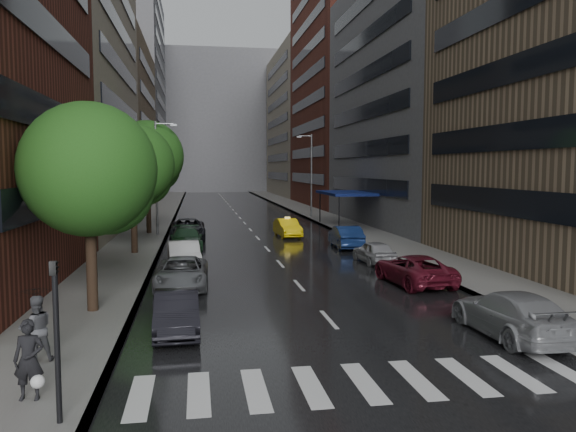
% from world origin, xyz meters
% --- Properties ---
extents(ground, '(220.00, 220.00, 0.00)m').
position_xyz_m(ground, '(0.00, 0.00, 0.00)').
color(ground, gray).
rests_on(ground, ground).
extents(road, '(14.00, 140.00, 0.01)m').
position_xyz_m(road, '(0.00, 50.00, 0.01)').
color(road, black).
rests_on(road, ground).
extents(sidewalk_left, '(4.00, 140.00, 0.15)m').
position_xyz_m(sidewalk_left, '(-9.00, 50.00, 0.07)').
color(sidewalk_left, gray).
rests_on(sidewalk_left, ground).
extents(sidewalk_right, '(4.00, 140.00, 0.15)m').
position_xyz_m(sidewalk_right, '(9.00, 50.00, 0.07)').
color(sidewalk_right, gray).
rests_on(sidewalk_right, ground).
extents(crosswalk, '(13.15, 2.80, 0.01)m').
position_xyz_m(crosswalk, '(0.20, -2.00, 0.01)').
color(crosswalk, silver).
rests_on(crosswalk, ground).
extents(buildings_left, '(8.00, 108.00, 38.00)m').
position_xyz_m(buildings_left, '(-15.00, 58.79, 15.99)').
color(buildings_left, maroon).
rests_on(buildings_left, ground).
extents(buildings_right, '(8.05, 109.10, 36.00)m').
position_xyz_m(buildings_right, '(15.00, 56.70, 15.03)').
color(buildings_right, '#937A5B').
rests_on(buildings_right, ground).
extents(building_far, '(40.00, 14.00, 32.00)m').
position_xyz_m(building_far, '(0.00, 118.00, 16.00)').
color(building_far, slate).
rests_on(building_far, ground).
extents(tree_near, '(4.98, 4.98, 7.93)m').
position_xyz_m(tree_near, '(-8.60, 6.19, 5.43)').
color(tree_near, '#382619').
rests_on(tree_near, ground).
extents(tree_mid, '(5.19, 5.19, 8.28)m').
position_xyz_m(tree_mid, '(-8.60, 20.78, 5.66)').
color(tree_mid, '#382619').
rests_on(tree_mid, ground).
extents(tree_far, '(5.87, 5.87, 9.36)m').
position_xyz_m(tree_far, '(-8.60, 31.77, 6.41)').
color(tree_far, '#382619').
rests_on(tree_far, ground).
extents(taxi, '(1.83, 4.47, 1.44)m').
position_xyz_m(taxi, '(2.45, 28.47, 0.72)').
color(taxi, yellow).
rests_on(taxi, ground).
extents(parked_cars_left, '(2.68, 29.81, 1.58)m').
position_xyz_m(parked_cars_left, '(-5.40, 18.45, 0.75)').
color(parked_cars_left, black).
rests_on(parked_cars_left, ground).
extents(parked_cars_right, '(2.76, 25.60, 1.56)m').
position_xyz_m(parked_cars_right, '(5.40, 10.41, 0.73)').
color(parked_cars_right, gray).
rests_on(parked_cars_right, ground).
extents(ped_bag_walker, '(0.71, 0.50, 1.88)m').
position_xyz_m(ped_bag_walker, '(-8.55, -2.08, 1.06)').
color(ped_bag_walker, black).
rests_on(ped_bag_walker, sidewalk_left).
extents(ped_black_umbrella, '(1.11, 1.01, 2.09)m').
position_xyz_m(ped_black_umbrella, '(-9.11, 0.58, 1.38)').
color(ped_black_umbrella, '#545459').
rests_on(ped_black_umbrella, sidewalk_left).
extents(traffic_light, '(0.18, 0.15, 3.45)m').
position_xyz_m(traffic_light, '(-7.60, -3.44, 2.23)').
color(traffic_light, black).
rests_on(traffic_light, sidewalk_left).
extents(street_lamp_left, '(1.74, 0.22, 9.00)m').
position_xyz_m(street_lamp_left, '(-7.72, 30.00, 4.89)').
color(street_lamp_left, gray).
rests_on(street_lamp_left, sidewalk_left).
extents(street_lamp_right, '(1.74, 0.22, 9.00)m').
position_xyz_m(street_lamp_right, '(7.72, 45.00, 4.89)').
color(street_lamp_right, gray).
rests_on(street_lamp_right, sidewalk_right).
extents(awning, '(4.00, 8.00, 3.12)m').
position_xyz_m(awning, '(8.98, 35.00, 3.13)').
color(awning, navy).
rests_on(awning, sidewalk_right).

